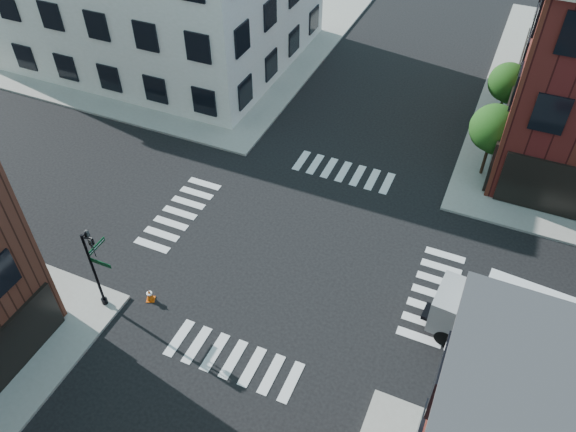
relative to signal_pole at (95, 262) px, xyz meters
The scene contains 7 objects.
ground 9.90m from the signal_pole, 44.81° to the left, with size 120.00×120.00×0.00m, color black.
sidewalk_nw 31.27m from the signal_pole, 117.29° to the left, with size 30.00×30.00×0.15m, color gray.
tree_near 21.94m from the signal_pole, 49.38° to the left, with size 2.69×2.69×4.49m.
tree_far 26.78m from the signal_pole, 57.77° to the left, with size 2.43×2.43×4.07m.
signal_pole is the anchor object (origin of this frame).
box_truck 18.34m from the signal_pole, 15.33° to the left, with size 7.46×2.77×3.31m.
traffic_cone 3.17m from the signal_pole, 30.37° to the left, with size 0.51×0.51×0.71m.
Camera 1 is at (7.49, -18.22, 20.90)m, focal length 35.00 mm.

